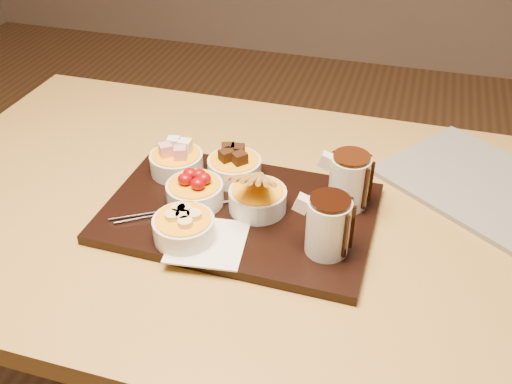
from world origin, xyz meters
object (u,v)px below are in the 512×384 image
(dining_table, at_px, (224,242))
(pitcher_dark_chocolate, at_px, (328,227))
(pitcher_milk_chocolate, at_px, (349,182))
(serving_board, at_px, (240,213))
(bowl_strawberries, at_px, (195,193))
(newspaper, at_px, (481,184))

(dining_table, bearing_deg, pitcher_dark_chocolate, -25.03)
(pitcher_milk_chocolate, bearing_deg, serving_board, -158.20)
(pitcher_dark_chocolate, xyz_separation_m, pitcher_milk_chocolate, (0.01, 0.13, 0.00))
(bowl_strawberries, relative_size, pitcher_milk_chocolate, 1.06)
(pitcher_milk_chocolate, distance_m, newspaper, 0.28)
(dining_table, height_order, bowl_strawberries, bowl_strawberries)
(serving_board, distance_m, bowl_strawberries, 0.08)
(dining_table, xyz_separation_m, pitcher_dark_chocolate, (0.21, -0.10, 0.16))
(serving_board, height_order, bowl_strawberries, bowl_strawberries)
(serving_board, bearing_deg, pitcher_milk_chocolate, 21.80)
(bowl_strawberries, bearing_deg, dining_table, 47.22)
(pitcher_milk_chocolate, bearing_deg, newspaper, 34.04)
(dining_table, distance_m, serving_board, 0.12)
(dining_table, distance_m, bowl_strawberries, 0.15)
(serving_board, xyz_separation_m, pitcher_dark_chocolate, (0.16, -0.06, 0.06))
(serving_board, height_order, newspaper, serving_board)
(dining_table, bearing_deg, newspaper, 22.13)
(dining_table, bearing_deg, bowl_strawberries, -132.78)
(dining_table, distance_m, newspaper, 0.50)
(bowl_strawberries, bearing_deg, newspaper, 24.50)
(dining_table, bearing_deg, pitcher_milk_chocolate, 8.37)
(bowl_strawberries, xyz_separation_m, pitcher_milk_chocolate, (0.26, 0.07, 0.03))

